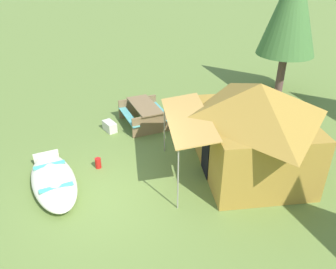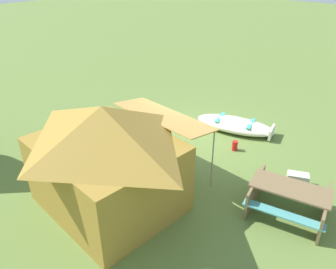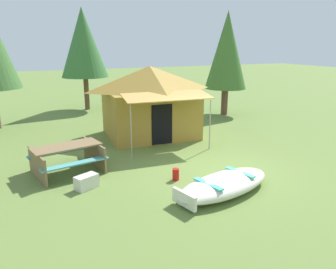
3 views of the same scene
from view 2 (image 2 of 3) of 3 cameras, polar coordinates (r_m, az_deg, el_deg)
ground_plane at (r=11.49m, az=4.46°, el=-0.71°), size 80.00×80.00×0.00m
beached_rowboat at (r=12.14m, az=11.49°, el=1.66°), size 3.01×1.79×0.43m
canvas_cabin_tent at (r=7.98m, az=-10.55°, el=-3.77°), size 3.72×4.11×2.70m
picnic_table at (r=8.58m, az=20.09°, el=-10.10°), size 2.09×1.83×0.78m
cooler_box at (r=9.85m, az=21.39°, el=-7.17°), size 0.64×0.51×0.35m
fuel_can at (r=10.93m, az=11.42°, el=-1.91°), size 0.25×0.25×0.31m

